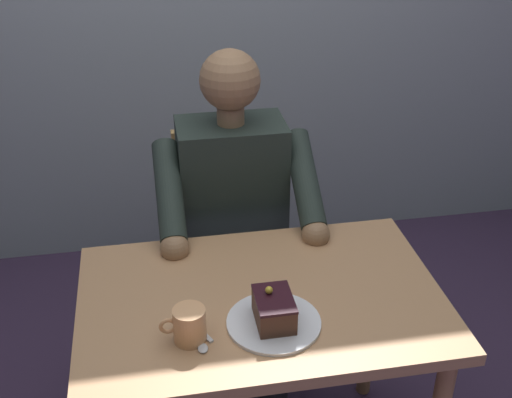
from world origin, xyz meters
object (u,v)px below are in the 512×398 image
dining_table (261,323)px  seated_person (236,227)px  cake_slice (274,309)px  dessert_spoon (201,340)px  chair (230,238)px  coffee_cup (189,324)px

dining_table → seated_person: seated_person is taller
dining_table → cake_slice: bearing=94.4°
dining_table → dessert_spoon: (0.18, 0.15, 0.10)m
chair → dining_table: bearing=90.0°
chair → cake_slice: 0.82m
seated_person → coffee_cup: (0.21, 0.62, 0.12)m
cake_slice → dessert_spoon: size_ratio=0.95×
chair → coffee_cup: size_ratio=7.56×
seated_person → coffee_cup: seated_person is taller
dining_table → chair: (0.00, -0.65, -0.13)m
dining_table → dessert_spoon: 0.26m
coffee_cup → dessert_spoon: coffee_cup is taller
chair → seated_person: bearing=90.0°
cake_slice → dessert_spoon: 0.20m
seated_person → dessert_spoon: 0.66m
cake_slice → coffee_cup: bearing=5.3°
dessert_spoon → coffee_cup: bearing=-21.0°
seated_person → dessert_spoon: bearing=73.9°
cake_slice → dessert_spoon: cake_slice is taller
chair → dessert_spoon: 0.85m
dessert_spoon → cake_slice: bearing=-170.7°
chair → cake_slice: bearing=90.7°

